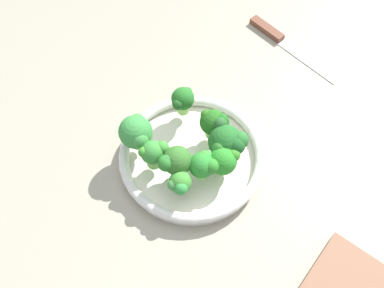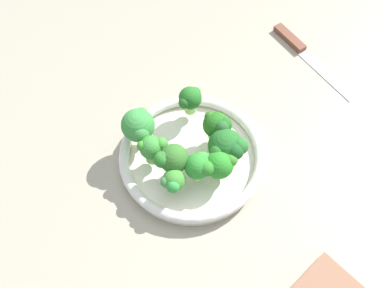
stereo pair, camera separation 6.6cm
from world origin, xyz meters
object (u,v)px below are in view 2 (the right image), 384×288
Objects in this scene: broccoli_floret_0 at (172,159)px; broccoli_floret_3 at (199,166)px; broccoli_floret_6 at (190,99)px; knife at (303,51)px; broccoli_floret_1 at (152,148)px; broccoli_floret_2 at (139,126)px; broccoli_floret_8 at (217,125)px; broccoli_floret_5 at (173,181)px; broccoli_floret_7 at (220,163)px; broccoli_floret_4 at (228,146)px; bowl at (192,157)px.

broccoli_floret_3 is at bearing -174.65° from broccoli_floret_0.
broccoli_floret_6 is 0.29× the size of knife.
broccoli_floret_2 is (4.04, -3.39, 0.71)cm from broccoli_floret_1.
broccoli_floret_3 is (-9.42, 0.92, -0.04)cm from broccoli_floret_1.
broccoli_floret_8 is at bearing 68.96° from knife.
broccoli_floret_8 is at bearing -108.07° from broccoli_floret_5.
broccoli_floret_7 reaches higher than knife.
broccoli_floret_5 is at bearing 98.32° from broccoli_floret_6.
broccoli_floret_3 is at bearing 174.41° from broccoli_floret_1.
broccoli_floret_4 is 1.23× the size of broccoli_floret_7.
broccoli_floret_7 reaches higher than broccoli_floret_5.
knife is at bearing -111.04° from broccoli_floret_8.
broccoli_floret_7 is at bearing 172.11° from broccoli_floret_2.
broccoli_floret_2 is 1.49× the size of broccoli_floret_5.
broccoli_floret_7 is 7.83cm from broccoli_floret_8.
broccoli_floret_4 is at bearing -96.70° from broccoli_floret_7.
broccoli_floret_6 is (6.33, -14.01, -0.02)cm from broccoli_floret_3.
broccoli_floret_2 is 17.04cm from broccoli_floret_7.
bowl is 4.59× the size of broccoli_floret_3.
broccoli_floret_7 is at bearing -149.66° from broccoli_floret_3.
broccoli_floret_1 reaches higher than bowl.
broccoli_floret_3 is at bearing 30.34° from broccoli_floret_7.
broccoli_floret_0 is 5.12cm from broccoli_floret_3.
broccoli_floret_4 is 1.19× the size of broccoli_floret_6.
broccoli_floret_1 is 1.21× the size of broccoli_floret_5.
broccoli_floret_5 is 0.82× the size of broccoli_floret_6.
broccoli_floret_6 reaches higher than broccoli_floret_7.
broccoli_floret_1 is 12.85cm from broccoli_floret_7.
broccoli_floret_1 is at bearing -5.59° from broccoli_floret_3.
broccoli_floret_4 reaches higher than broccoli_floret_3.
broccoli_floret_0 reaches higher than broccoli_floret_6.
broccoli_floret_7 is 0.90× the size of broccoli_floret_8.
broccoli_floret_2 is 1.14× the size of broccoli_floret_8.
broccoli_floret_2 is 14.96cm from broccoli_floret_8.
broccoli_floret_5 is (-5.73, 4.94, -0.75)cm from broccoli_floret_1.
broccoli_floret_4 reaches higher than broccoli_floret_7.
broccoli_floret_7 is at bearing 83.30° from broccoli_floret_4.
broccoli_floret_8 is (-6.98, 4.73, 0.39)cm from broccoli_floret_6.
broccoli_floret_3 is (-5.09, -0.48, -0.40)cm from broccoli_floret_0.
broccoli_floret_0 is 0.90× the size of broccoli_floret_2.
broccoli_floret_1 is at bearing 28.91° from bowl.
broccoli_floret_2 is 1.25× the size of broccoli_floret_3.
broccoli_floret_5 is at bearing 40.30° from broccoli_floret_7.
bowl is 4.51× the size of broccoli_floret_1.
broccoli_floret_5 is 0.85× the size of broccoli_floret_7.
broccoli_floret_2 reaches higher than broccoli_floret_6.
broccoli_floret_4 is (-17.25, -1.18, -0.65)cm from broccoli_floret_2.
broccoli_floret_5 is (7.48, 9.51, -0.81)cm from broccoli_floret_4.
bowl is 12.38cm from broccoli_floret_2.
broccoli_floret_0 is 11.32cm from broccoli_floret_8.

